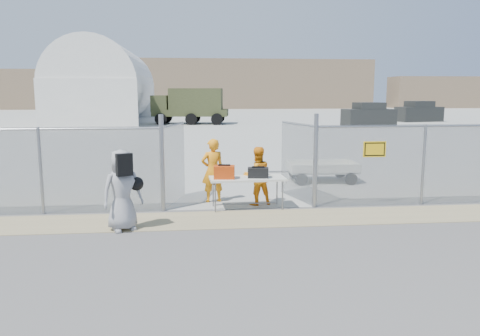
{
  "coord_description": "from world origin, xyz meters",
  "views": [
    {
      "loc": [
        -1.22,
        -9.93,
        3.05
      ],
      "look_at": [
        0.0,
        2.0,
        1.1
      ],
      "focal_mm": 35.0,
      "sensor_mm": 36.0,
      "label": 1
    }
  ],
  "objects": [
    {
      "name": "dirt_strip",
      "position": [
        0.0,
        1.0,
        0.01
      ],
      "size": [
        44.0,
        1.6,
        0.01
      ],
      "primitive_type": "cube",
      "color": "tan",
      "rests_on": "ground"
    },
    {
      "name": "orange_bag",
      "position": [
        -0.41,
        1.97,
        1.0
      ],
      "size": [
        0.57,
        0.41,
        0.33
      ],
      "primitive_type": "cube",
      "rotation": [
        0.0,
        0.0,
        -0.11
      ],
      "color": "#BF3B0B",
      "rests_on": "folding_table"
    },
    {
      "name": "distant_hills",
      "position": [
        5.0,
        78.0,
        4.5
      ],
      "size": [
        140.0,
        6.0,
        9.0
      ],
      "primitive_type": null,
      "color": "#7F684F",
      "rests_on": "ground"
    },
    {
      "name": "quonset_hangar",
      "position": [
        -10.0,
        40.0,
        4.0
      ],
      "size": [
        9.0,
        18.0,
        8.0
      ],
      "primitive_type": null,
      "color": "silver",
      "rests_on": "ground"
    },
    {
      "name": "military_truck",
      "position": [
        -1.34,
        35.53,
        1.7
      ],
      "size": [
        7.42,
        3.55,
        3.4
      ],
      "primitive_type": null,
      "rotation": [
        0.0,
        0.0,
        -0.13
      ],
      "color": "#3B4122",
      "rests_on": "ground"
    },
    {
      "name": "parked_vehicle_near",
      "position": [
        14.77,
        31.31,
        1.04
      ],
      "size": [
        4.81,
        2.64,
        2.07
      ],
      "primitive_type": null,
      "rotation": [
        0.0,
        0.0,
        0.13
      ],
      "color": "#242624",
      "rests_on": "ground"
    },
    {
      "name": "black_duffel",
      "position": [
        0.48,
        2.01,
        0.97
      ],
      "size": [
        0.58,
        0.39,
        0.26
      ],
      "primitive_type": "cube",
      "rotation": [
        0.0,
        0.0,
        -0.14
      ],
      "color": "black",
      "rests_on": "folding_table"
    },
    {
      "name": "utility_trailer",
      "position": [
        3.19,
        5.52,
        0.37
      ],
      "size": [
        3.08,
        1.67,
        0.73
      ],
      "primitive_type": null,
      "rotation": [
        0.0,
        0.0,
        -0.04
      ],
      "color": "silver",
      "rests_on": "ground"
    },
    {
      "name": "visitor",
      "position": [
        -2.78,
        0.38,
        0.91
      ],
      "size": [
        1.05,
        0.91,
        1.81
      ],
      "primitive_type": "imported",
      "rotation": [
        0.0,
        0.0,
        0.45
      ],
      "color": "gray",
      "rests_on": "ground"
    },
    {
      "name": "ground",
      "position": [
        0.0,
        0.0,
        0.0
      ],
      "size": [
        160.0,
        160.0,
        0.0
      ],
      "primitive_type": "plane",
      "color": "#494747"
    },
    {
      "name": "security_worker_left",
      "position": [
        -0.67,
        2.89,
        0.89
      ],
      "size": [
        0.73,
        0.56,
        1.79
      ],
      "primitive_type": "imported",
      "rotation": [
        0.0,
        0.0,
        3.36
      ],
      "color": "orange",
      "rests_on": "ground"
    },
    {
      "name": "tarmac_inside",
      "position": [
        0.0,
        42.0,
        0.01
      ],
      "size": [
        160.0,
        80.0,
        0.01
      ],
      "primitive_type": "cube",
      "color": "#A1A298",
      "rests_on": "ground"
    },
    {
      "name": "parked_vehicle_mid",
      "position": [
        22.37,
        36.96,
        1.04
      ],
      "size": [
        4.88,
        2.81,
        2.08
      ],
      "primitive_type": null,
      "rotation": [
        0.0,
        0.0,
        0.17
      ],
      "color": "#242624",
      "rests_on": "ground"
    },
    {
      "name": "security_worker_right",
      "position": [
        0.52,
        2.45,
        0.8
      ],
      "size": [
        0.89,
        0.76,
        1.6
      ],
      "primitive_type": "imported",
      "rotation": [
        0.0,
        0.0,
        3.37
      ],
      "color": "orange",
      "rests_on": "ground"
    },
    {
      "name": "chain_link_fence",
      "position": [
        0.0,
        2.0,
        1.1
      ],
      "size": [
        40.0,
        0.2,
        2.2
      ],
      "primitive_type": null,
      "color": "gray",
      "rests_on": "ground"
    },
    {
      "name": "folding_table",
      "position": [
        0.2,
        2.05,
        0.42
      ],
      "size": [
        2.0,
        0.9,
        0.84
      ],
      "primitive_type": null,
      "rotation": [
        0.0,
        0.0,
        0.04
      ],
      "color": "silver",
      "rests_on": "ground"
    }
  ]
}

